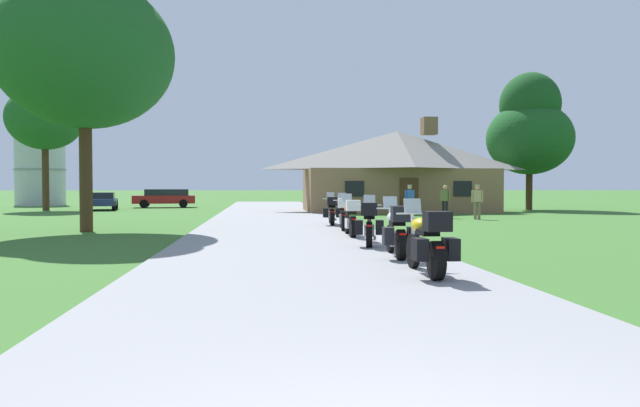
% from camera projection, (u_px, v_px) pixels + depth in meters
% --- Properties ---
extents(ground_plane, '(500.00, 500.00, 0.00)m').
position_uv_depth(ground_plane, '(282.00, 228.00, 22.54)').
color(ground_plane, '#386628').
extents(asphalt_driveway, '(6.40, 80.00, 0.06)m').
position_uv_depth(asphalt_driveway, '(285.00, 231.00, 20.55)').
color(asphalt_driveway, gray).
rests_on(asphalt_driveway, ground).
extents(motorcycle_yellow_nearest_to_camera, '(0.72, 2.08, 1.30)m').
position_uv_depth(motorcycle_yellow_nearest_to_camera, '(428.00, 244.00, 9.93)').
color(motorcycle_yellow_nearest_to_camera, black).
rests_on(motorcycle_yellow_nearest_to_camera, asphalt_driveway).
extents(motorcycle_white_second_in_row, '(0.80, 2.08, 1.30)m').
position_uv_depth(motorcycle_white_second_in_row, '(397.00, 232.00, 12.52)').
color(motorcycle_white_second_in_row, black).
rests_on(motorcycle_white_second_in_row, asphalt_driveway).
extents(motorcycle_orange_third_in_row, '(0.97, 2.07, 1.30)m').
position_uv_depth(motorcycle_orange_third_in_row, '(369.00, 224.00, 15.10)').
color(motorcycle_orange_third_in_row, black).
rests_on(motorcycle_orange_third_in_row, asphalt_driveway).
extents(motorcycle_orange_fourth_in_row, '(0.66, 2.08, 1.30)m').
position_uv_depth(motorcycle_orange_fourth_in_row, '(351.00, 218.00, 18.04)').
color(motorcycle_orange_fourth_in_row, black).
rests_on(motorcycle_orange_fourth_in_row, asphalt_driveway).
extents(motorcycle_red_fifth_in_row, '(0.69, 2.08, 1.30)m').
position_uv_depth(motorcycle_red_fifth_in_row, '(343.00, 214.00, 20.68)').
color(motorcycle_red_fifth_in_row, black).
rests_on(motorcycle_red_fifth_in_row, asphalt_driveway).
extents(motorcycle_red_farthest_in_row, '(0.80, 2.08, 1.30)m').
position_uv_depth(motorcycle_red_farthest_in_row, '(332.00, 211.00, 23.39)').
color(motorcycle_red_farthest_in_row, black).
rests_on(motorcycle_red_farthest_in_row, asphalt_driveway).
extents(stone_lodge, '(12.20, 6.41, 6.00)m').
position_uv_depth(stone_lodge, '(397.00, 170.00, 37.02)').
color(stone_lodge, brown).
rests_on(stone_lodge, ground).
extents(bystander_olive_shirt_near_lodge, '(0.44, 0.40, 1.67)m').
position_uv_depth(bystander_olive_shirt_near_lodge, '(445.00, 200.00, 29.59)').
color(bystander_olive_shirt_near_lodge, black).
rests_on(bystander_olive_shirt_near_lodge, ground).
extents(bystander_blue_shirt_beside_signpost, '(0.53, 0.31, 1.69)m').
position_uv_depth(bystander_blue_shirt_beside_signpost, '(410.00, 199.00, 29.72)').
color(bystander_blue_shirt_beside_signpost, black).
rests_on(bystander_blue_shirt_beside_signpost, ground).
extents(bystander_tan_shirt_by_tree, '(0.53, 0.31, 1.69)m').
position_uv_depth(bystander_tan_shirt_by_tree, '(477.00, 200.00, 28.26)').
color(bystander_tan_shirt_by_tree, '#75664C').
rests_on(bystander_tan_shirt_by_tree, ground).
extents(tree_left_near, '(6.15, 6.15, 11.00)m').
position_uv_depth(tree_left_near, '(84.00, 32.00, 20.33)').
color(tree_left_near, '#422D19').
rests_on(tree_left_near, ground).
extents(tree_left_far, '(4.96, 4.96, 10.03)m').
position_uv_depth(tree_left_far, '(45.00, 110.00, 39.12)').
color(tree_left_far, '#422D19').
rests_on(tree_left_far, ground).
extents(tree_right_of_lodge, '(5.80, 5.80, 9.38)m').
position_uv_depth(tree_right_of_lodge, '(530.00, 128.00, 39.88)').
color(tree_right_of_lodge, '#422D19').
rests_on(tree_right_of_lodge, ground).
extents(metal_silo_distant, '(4.14, 4.14, 7.11)m').
position_uv_depth(metal_silo_distant, '(40.00, 164.00, 49.89)').
color(metal_silo_distant, '#B2B7BC').
rests_on(metal_silo_distant, ground).
extents(parked_red_suv_far_left, '(4.79, 2.39, 1.40)m').
position_uv_depth(parked_red_suv_far_left, '(165.00, 197.00, 44.61)').
color(parked_red_suv_far_left, maroon).
rests_on(parked_red_suv_far_left, ground).
extents(parked_navy_sedan_far_left, '(2.55, 4.46, 1.20)m').
position_uv_depth(parked_navy_sedan_far_left, '(102.00, 201.00, 39.70)').
color(parked_navy_sedan_far_left, navy).
rests_on(parked_navy_sedan_far_left, ground).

